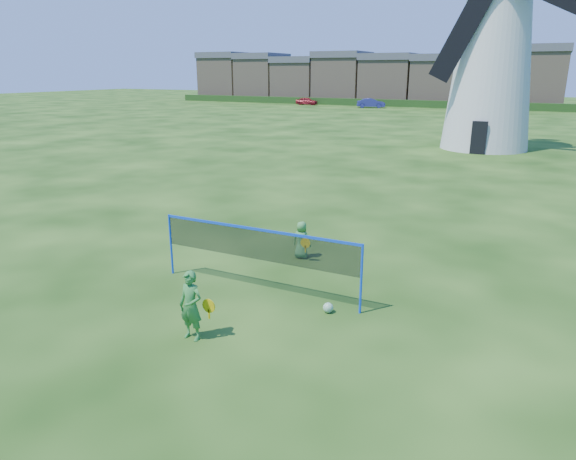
% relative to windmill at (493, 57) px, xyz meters
% --- Properties ---
extents(ground, '(220.00, 220.00, 0.00)m').
position_rel_windmill_xyz_m(ground, '(-1.28, -27.06, -5.78)').
color(ground, black).
rests_on(ground, ground).
extents(windmill, '(12.79, 5.50, 17.01)m').
position_rel_windmill_xyz_m(windmill, '(0.00, 0.00, 0.00)').
color(windmill, silver).
rests_on(windmill, ground).
extents(badminton_net, '(5.05, 0.05, 1.55)m').
position_rel_windmill_xyz_m(badminton_net, '(-1.70, -26.88, -4.64)').
color(badminton_net, blue).
rests_on(badminton_net, ground).
extents(player_girl, '(0.67, 0.36, 1.37)m').
position_rel_windmill_xyz_m(player_girl, '(-1.72, -29.37, -5.10)').
color(player_girl, '#327D36').
rests_on(player_girl, ground).
extents(player_boy, '(0.62, 0.40, 1.03)m').
position_rel_windmill_xyz_m(player_boy, '(-1.77, -24.37, -5.27)').
color(player_boy, '#459045').
rests_on(player_boy, ground).
extents(play_ball, '(0.22, 0.22, 0.22)m').
position_rel_windmill_xyz_m(play_ball, '(0.18, -27.16, -5.67)').
color(play_ball, green).
rests_on(play_ball, ground).
extents(terraced_houses, '(58.47, 8.40, 8.37)m').
position_rel_windmill_xyz_m(terraced_houses, '(-24.25, 44.94, -1.88)').
color(terraced_houses, '#997F66').
rests_on(terraced_houses, ground).
extents(hedge, '(62.00, 0.80, 1.00)m').
position_rel_windmill_xyz_m(hedge, '(-23.28, 38.94, -5.28)').
color(hedge, '#193814').
rests_on(hedge, ground).
extents(car_left, '(3.42, 1.54, 1.14)m').
position_rel_windmill_xyz_m(car_left, '(-29.95, 36.88, -5.21)').
color(car_left, maroon).
rests_on(car_left, ground).
extents(car_right, '(4.13, 2.33, 1.29)m').
position_rel_windmill_xyz_m(car_right, '(-19.17, 35.11, -5.14)').
color(car_right, navy).
rests_on(car_right, ground).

